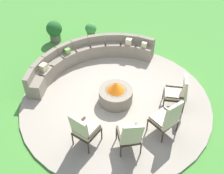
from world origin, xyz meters
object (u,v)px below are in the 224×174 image
at_px(curved_stone_bench, 87,57).
at_px(lounge_chair_back_left, 167,118).
at_px(lounge_chair_front_right, 130,135).
at_px(lounge_chair_back_right, 178,92).
at_px(potted_plant_1, 55,33).
at_px(fire_pit, 116,94).
at_px(potted_plant_0, 91,30).
at_px(potted_plant_3, 54,30).
at_px(lounge_chair_front_left, 84,129).

distance_m(curved_stone_bench, lounge_chair_back_left, 3.70).
distance_m(lounge_chair_front_right, lounge_chair_back_left, 1.08).
relative_size(lounge_chair_front_right, lounge_chair_back_right, 1.05).
bearing_deg(curved_stone_bench, potted_plant_1, 96.04).
distance_m(fire_pit, curved_stone_bench, 2.00).
relative_size(lounge_chair_back_right, potted_plant_0, 1.59).
relative_size(fire_pit, potted_plant_0, 1.51).
xyz_separation_m(lounge_chair_back_left, potted_plant_3, (-0.53, 5.73, -0.17)).
distance_m(curved_stone_bench, potted_plant_3, 2.06).
relative_size(lounge_chair_front_left, lounge_chair_back_right, 1.11).
bearing_deg(lounge_chair_back_right, lounge_chair_front_right, 145.23).
xyz_separation_m(potted_plant_0, potted_plant_1, (-1.21, 0.64, -0.04)).
distance_m(lounge_chair_back_right, potted_plant_3, 5.34).
height_order(curved_stone_bench, lounge_chair_front_right, lounge_chair_front_right).
relative_size(fire_pit, lounge_chair_front_left, 0.85).
bearing_deg(potted_plant_3, potted_plant_1, 62.31).
relative_size(lounge_chair_back_left, lounge_chair_back_right, 1.11).
xyz_separation_m(fire_pit, curved_stone_bench, (0.14, 2.00, 0.03)).
bearing_deg(curved_stone_bench, lounge_chair_back_right, -68.89).
relative_size(fire_pit, potted_plant_1, 1.63).
height_order(curved_stone_bench, potted_plant_1, curved_stone_bench).
bearing_deg(potted_plant_3, lounge_chair_front_right, -95.55).
xyz_separation_m(lounge_chair_front_right, potted_plant_0, (1.79, 5.07, -0.25)).
bearing_deg(lounge_chair_back_right, potted_plant_3, 56.74).
bearing_deg(lounge_chair_back_right, potted_plant_0, 43.56).
bearing_deg(lounge_chair_back_right, potted_plant_1, 56.22).
relative_size(lounge_chair_front_left, potted_plant_0, 1.77).
distance_m(lounge_chair_back_right, potted_plant_0, 4.58).
bearing_deg(potted_plant_1, lounge_chair_back_right, -74.76).
bearing_deg(potted_plant_3, lounge_chair_back_right, -74.24).
xyz_separation_m(potted_plant_0, potted_plant_3, (-1.24, 0.57, 0.09)).
relative_size(lounge_chair_front_right, potted_plant_3, 1.31).
bearing_deg(lounge_chair_front_left, fire_pit, 97.40).
height_order(lounge_chair_front_right, lounge_chair_back_right, lounge_chair_front_right).
xyz_separation_m(lounge_chair_front_left, lounge_chair_front_right, (0.84, -0.72, -0.02)).
relative_size(potted_plant_0, potted_plant_1, 1.08).
bearing_deg(fire_pit, curved_stone_bench, 85.86).
bearing_deg(fire_pit, lounge_chair_front_left, -149.36).
height_order(lounge_chair_front_left, potted_plant_3, lounge_chair_front_left).
relative_size(fire_pit, curved_stone_bench, 0.22).
relative_size(lounge_chair_back_right, potted_plant_1, 1.72).
relative_size(lounge_chair_back_left, potted_plant_1, 1.91).
xyz_separation_m(curved_stone_bench, lounge_chair_front_right, (-0.80, -3.60, 0.25)).
bearing_deg(potted_plant_1, lounge_chair_front_right, -95.82).
xyz_separation_m(potted_plant_1, potted_plant_3, (-0.03, -0.06, 0.13)).
distance_m(potted_plant_0, potted_plant_1, 1.37).
height_order(potted_plant_1, potted_plant_3, potted_plant_3).
height_order(lounge_chair_back_left, potted_plant_0, lounge_chair_back_left).
bearing_deg(potted_plant_0, lounge_chair_back_right, -87.42).
bearing_deg(lounge_chair_front_right, lounge_chair_back_left, 17.78).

